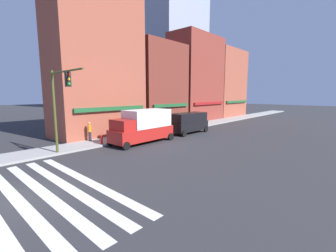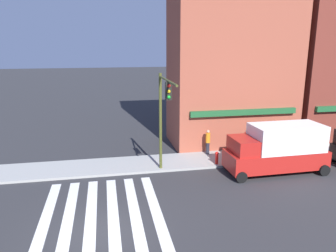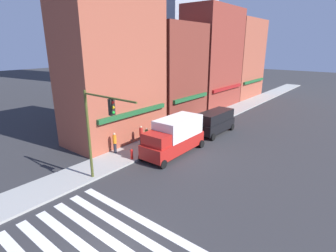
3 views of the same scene
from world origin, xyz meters
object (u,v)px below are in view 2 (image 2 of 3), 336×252
(traffic_signal, at_px, (164,109))
(pedestrian_green_top, at_px, (250,144))
(pedestrian_red_jacket, at_px, (246,141))
(box_truck_red, at_px, (278,148))
(pedestrian_orange_vest, at_px, (208,142))
(fire_hydrant, at_px, (217,157))

(traffic_signal, bearing_deg, pedestrian_green_top, 16.94)
(traffic_signal, xyz_separation_m, pedestrian_red_jacket, (6.53, 2.76, -3.13))
(box_truck_red, distance_m, pedestrian_orange_vest, 5.00)
(pedestrian_green_top, xyz_separation_m, fire_hydrant, (-2.68, -0.88, -0.46))
(pedestrian_red_jacket, bearing_deg, fire_hydrant, 142.13)
(traffic_signal, bearing_deg, pedestrian_red_jacket, 22.92)
(pedestrian_red_jacket, height_order, pedestrian_green_top, same)
(pedestrian_green_top, bearing_deg, pedestrian_red_jacket, 175.95)
(box_truck_red, distance_m, pedestrian_green_top, 2.71)
(traffic_signal, relative_size, fire_hydrant, 7.30)
(box_truck_red, distance_m, pedestrian_red_jacket, 3.47)
(pedestrian_orange_vest, xyz_separation_m, pedestrian_red_jacket, (2.78, -0.35, 0.00))
(pedestrian_orange_vest, bearing_deg, pedestrian_green_top, -61.63)
(pedestrian_green_top, bearing_deg, fire_hydrant, -67.09)
(traffic_signal, distance_m, pedestrian_red_jacket, 7.75)
(box_truck_red, bearing_deg, pedestrian_orange_vest, 130.23)
(traffic_signal, bearing_deg, pedestrian_orange_vest, 39.65)
(box_truck_red, relative_size, fire_hydrant, 7.41)
(box_truck_red, relative_size, pedestrian_orange_vest, 3.52)
(traffic_signal, relative_size, pedestrian_orange_vest, 3.47)
(traffic_signal, height_order, box_truck_red, traffic_signal)
(traffic_signal, height_order, fire_hydrant, traffic_signal)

